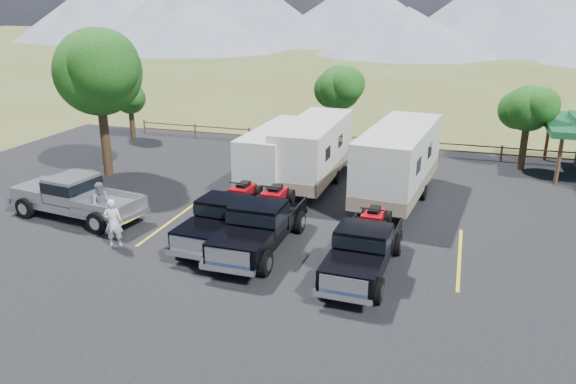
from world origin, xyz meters
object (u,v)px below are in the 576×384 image
(rig_left, at_px, (227,216))
(trailer_left, at_px, (279,155))
(rig_center, at_px, (261,223))
(trailer_right, at_px, (398,162))
(person_a, at_px, (113,223))
(trailer_center, at_px, (314,151))
(rig_right, at_px, (364,247))
(pickup_silver, at_px, (76,197))
(tree_big_nw, at_px, (98,72))
(person_b, at_px, (102,203))

(rig_left, distance_m, trailer_left, 7.29)
(rig_center, bearing_deg, trailer_right, 60.26)
(rig_center, height_order, person_a, rig_center)
(trailer_center, bearing_deg, person_a, -117.57)
(rig_left, height_order, rig_center, rig_center)
(trailer_left, height_order, person_a, trailer_left)
(rig_right, height_order, pickup_silver, rig_right)
(trailer_left, bearing_deg, tree_big_nw, -169.88)
(trailer_right, xyz_separation_m, person_a, (-9.71, -8.83, -0.85))
(person_b, bearing_deg, trailer_left, 26.22)
(rig_left, xyz_separation_m, trailer_right, (5.88, 6.77, 0.87))
(trailer_center, bearing_deg, rig_left, -100.02)
(trailer_center, bearing_deg, person_b, -130.69)
(trailer_center, bearing_deg, rig_right, -64.49)
(rig_center, relative_size, pickup_silver, 0.96)
(rig_right, bearing_deg, tree_big_nw, 156.97)
(trailer_left, bearing_deg, person_a, -109.21)
(tree_big_nw, relative_size, trailer_right, 0.78)
(trailer_center, relative_size, person_a, 4.88)
(rig_left, relative_size, trailer_center, 0.64)
(trailer_right, bearing_deg, tree_big_nw, -171.32)
(rig_left, xyz_separation_m, trailer_center, (1.45, 7.87, 0.77))
(pickup_silver, xyz_separation_m, person_a, (3.25, -2.08, -0.02))
(tree_big_nw, relative_size, rig_right, 1.33)
(rig_left, relative_size, rig_right, 1.02)
(rig_center, height_order, trailer_left, trailer_left)
(tree_big_nw, height_order, trailer_center, tree_big_nw)
(pickup_silver, bearing_deg, trailer_right, 125.06)
(trailer_left, xyz_separation_m, person_a, (-3.59, -9.32, -0.57))
(trailer_center, distance_m, trailer_right, 4.56)
(rig_center, height_order, trailer_center, trailer_center)
(rig_right, height_order, trailer_left, trailer_left)
(trailer_center, relative_size, pickup_silver, 1.44)
(pickup_silver, bearing_deg, person_a, 64.87)
(pickup_silver, height_order, person_b, pickup_silver)
(rig_left, height_order, pickup_silver, rig_left)
(rig_right, distance_m, trailer_center, 10.14)
(rig_left, xyz_separation_m, person_b, (-5.62, -0.23, -0.03))
(rig_left, height_order, person_a, rig_left)
(trailer_left, bearing_deg, trailer_center, 21.75)
(rig_left, height_order, person_b, rig_left)
(pickup_silver, relative_size, person_b, 3.56)
(tree_big_nw, relative_size, person_b, 4.26)
(tree_big_nw, distance_m, trailer_right, 15.93)
(rig_center, xyz_separation_m, trailer_right, (4.26, 7.24, 0.81))
(trailer_center, bearing_deg, trailer_left, -159.67)
(trailer_right, height_order, person_a, trailer_right)
(trailer_left, xyz_separation_m, trailer_center, (1.69, 0.61, 0.18))
(trailer_center, bearing_deg, tree_big_nw, -169.45)
(tree_big_nw, height_order, rig_right, tree_big_nw)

